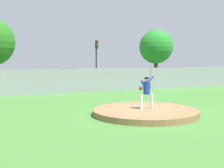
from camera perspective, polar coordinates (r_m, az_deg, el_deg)
The scene contains 9 objects.
ground_plane at distance 19.15m, azimuth -2.41°, elevation -3.00°, with size 80.00×80.00×0.00m, color #427A33.
asphalt_strip at distance 27.21m, azimuth -8.82°, elevation -0.74°, with size 44.00×7.00×0.01m, color #2B2B2D.
pitchers_mound at distance 13.76m, azimuth 6.60°, elevation -5.54°, with size 4.99×4.99×0.26m, color olive.
pitcher_youth at distance 13.69m, azimuth 6.86°, elevation -1.11°, with size 0.81×0.32×1.60m.
baseball at distance 13.59m, azimuth 10.76°, elevation -5.01°, with size 0.07×0.07×0.07m, color white.
chainlink_fence at distance 22.81m, azimuth -6.01°, elevation 0.67°, with size 31.51×0.07×2.03m.
parked_car_silver at distance 27.65m, azimuth -8.36°, elevation 1.11°, with size 2.03×4.81×1.78m.
traffic_light_far at distance 32.85m, azimuth -3.10°, elevation 5.98°, with size 0.28×0.46×4.80m.
tree_broad_left at distance 41.51m, azimuth 8.74°, elevation 7.28°, with size 4.75×4.75×6.85m.
Camera 1 is at (-6.78, -11.72, 2.59)m, focal length 46.00 mm.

